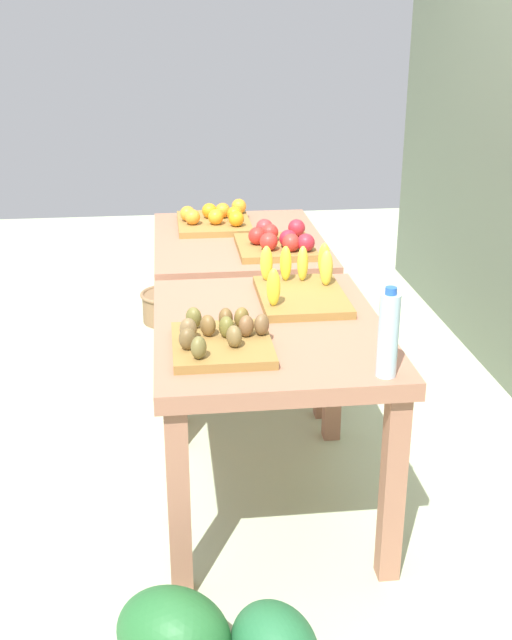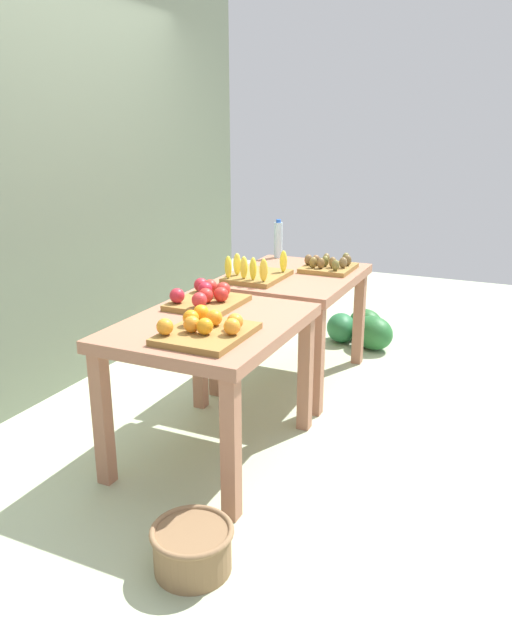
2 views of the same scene
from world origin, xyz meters
name	(u,v)px [view 1 (image 1 of 2)]	position (x,y,z in m)	size (l,w,h in m)	color
ground_plane	(252,430)	(0.00, 0.00, 0.00)	(8.00, 8.00, 0.00)	#B0BF9A
display_table_left	(239,259)	(-0.56, 0.00, 0.63)	(1.04, 0.80, 0.74)	#A26950
display_table_right	(269,352)	(0.56, 0.00, 0.63)	(1.04, 0.80, 0.74)	#A26950
orange_bin	(215,219)	(-0.78, -0.09, 0.77)	(0.44, 0.38, 0.11)	olive
apple_bin	(277,241)	(-0.32, 0.16, 0.78)	(0.40, 0.34, 0.11)	olive
banana_crate	(300,288)	(0.31, 0.15, 0.78)	(0.44, 0.32, 0.17)	olive
kiwi_bin	(221,338)	(0.75, -0.18, 0.77)	(0.36, 0.33, 0.10)	olive
water_bottle	(388,335)	(1.01, 0.29, 0.87)	(0.06, 0.06, 0.28)	silver
wicker_basket	(168,306)	(-1.38, -0.35, 0.10)	(0.33, 0.33, 0.18)	olive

